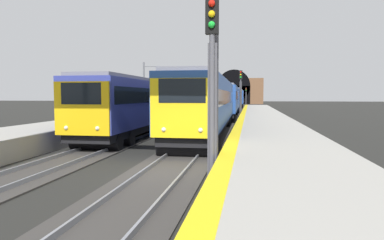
{
  "coord_description": "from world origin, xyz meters",
  "views": [
    {
      "loc": [
        -11.94,
        -2.95,
        2.8
      ],
      "look_at": [
        8.12,
        0.42,
        1.36
      ],
      "focal_mm": 32.31,
      "sensor_mm": 36.0,
      "label": 1
    }
  ],
  "objects_px": {
    "railway_signal_far": "(246,95)",
    "train_adjacent_platform": "(175,101)",
    "railway_signal_near": "(212,76)",
    "overhead_signal_gantry": "(87,15)",
    "railway_signal_mid": "(241,90)",
    "train_main_approaching": "(231,99)",
    "catenary_mast_far": "(144,88)"
  },
  "relations": [
    {
      "from": "train_main_approaching",
      "to": "railway_signal_mid",
      "type": "distance_m",
      "value": 12.24
    },
    {
      "from": "railway_signal_mid",
      "to": "railway_signal_far",
      "type": "distance_m",
      "value": 56.36
    },
    {
      "from": "railway_signal_mid",
      "to": "catenary_mast_far",
      "type": "distance_m",
      "value": 13.77
    },
    {
      "from": "railway_signal_mid",
      "to": "catenary_mast_far",
      "type": "height_order",
      "value": "catenary_mast_far"
    },
    {
      "from": "train_main_approaching",
      "to": "train_adjacent_platform",
      "type": "xyz_separation_m",
      "value": [
        -18.41,
        4.71,
        -0.06
      ]
    },
    {
      "from": "railway_signal_mid",
      "to": "railway_signal_far",
      "type": "bearing_deg",
      "value": -180.0
    },
    {
      "from": "train_adjacent_platform",
      "to": "catenary_mast_far",
      "type": "relative_size",
      "value": 5.49
    },
    {
      "from": "railway_signal_mid",
      "to": "catenary_mast_far",
      "type": "relative_size",
      "value": 0.79
    },
    {
      "from": "railway_signal_near",
      "to": "train_adjacent_platform",
      "type": "bearing_deg",
      "value": -165.24
    },
    {
      "from": "railway_signal_near",
      "to": "railway_signal_mid",
      "type": "relative_size",
      "value": 0.98
    },
    {
      "from": "railway_signal_near",
      "to": "overhead_signal_gantry",
      "type": "xyz_separation_m",
      "value": [
        0.61,
        4.19,
        2.05
      ]
    },
    {
      "from": "train_adjacent_platform",
      "to": "railway_signal_far",
      "type": "height_order",
      "value": "railway_signal_far"
    },
    {
      "from": "railway_signal_mid",
      "to": "catenary_mast_far",
      "type": "bearing_deg",
      "value": -107.39
    },
    {
      "from": "train_main_approaching",
      "to": "railway_signal_mid",
      "type": "xyz_separation_m",
      "value": [
        -12.05,
        -1.84,
        1.13
      ]
    },
    {
      "from": "railway_signal_far",
      "to": "catenary_mast_far",
      "type": "distance_m",
      "value": 53.87
    },
    {
      "from": "railway_signal_mid",
      "to": "railway_signal_far",
      "type": "xyz_separation_m",
      "value": [
        56.35,
        0.0,
        -0.42
      ]
    },
    {
      "from": "railway_signal_mid",
      "to": "train_main_approaching",
      "type": "bearing_deg",
      "value": -171.33
    },
    {
      "from": "railway_signal_mid",
      "to": "train_adjacent_platform",
      "type": "bearing_deg",
      "value": -45.83
    },
    {
      "from": "train_adjacent_platform",
      "to": "overhead_signal_gantry",
      "type": "height_order",
      "value": "overhead_signal_gantry"
    },
    {
      "from": "train_adjacent_platform",
      "to": "railway_signal_mid",
      "type": "xyz_separation_m",
      "value": [
        6.36,
        -6.55,
        1.19
      ]
    },
    {
      "from": "train_main_approaching",
      "to": "overhead_signal_gantry",
      "type": "relative_size",
      "value": 9.01
    },
    {
      "from": "train_main_approaching",
      "to": "railway_signal_near",
      "type": "relative_size",
      "value": 13.86
    },
    {
      "from": "train_main_approaching",
      "to": "railway_signal_far",
      "type": "relative_size",
      "value": 15.63
    },
    {
      "from": "train_main_approaching",
      "to": "catenary_mast_far",
      "type": "distance_m",
      "value": 13.88
    },
    {
      "from": "railway_signal_near",
      "to": "overhead_signal_gantry",
      "type": "bearing_deg",
      "value": -98.33
    },
    {
      "from": "railway_signal_near",
      "to": "overhead_signal_gantry",
      "type": "distance_m",
      "value": 4.71
    },
    {
      "from": "railway_signal_far",
      "to": "railway_signal_near",
      "type": "bearing_deg",
      "value": 0.0
    },
    {
      "from": "railway_signal_near",
      "to": "catenary_mast_far",
      "type": "xyz_separation_m",
      "value": [
        35.32,
        13.14,
        0.38
      ]
    },
    {
      "from": "train_adjacent_platform",
      "to": "overhead_signal_gantry",
      "type": "distance_m",
      "value": 24.55
    },
    {
      "from": "railway_signal_far",
      "to": "train_adjacent_platform",
      "type": "bearing_deg",
      "value": -5.96
    },
    {
      "from": "train_main_approaching",
      "to": "railway_signal_far",
      "type": "height_order",
      "value": "railway_signal_far"
    },
    {
      "from": "train_adjacent_platform",
      "to": "overhead_signal_gantry",
      "type": "relative_size",
      "value": 4.64
    }
  ]
}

